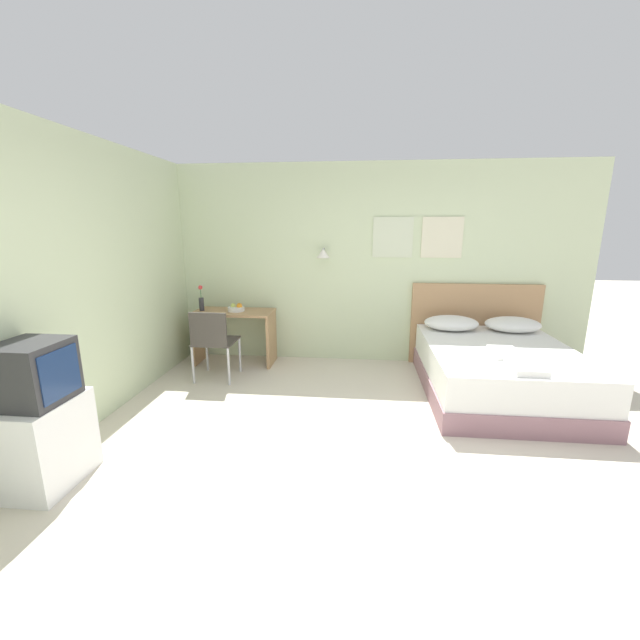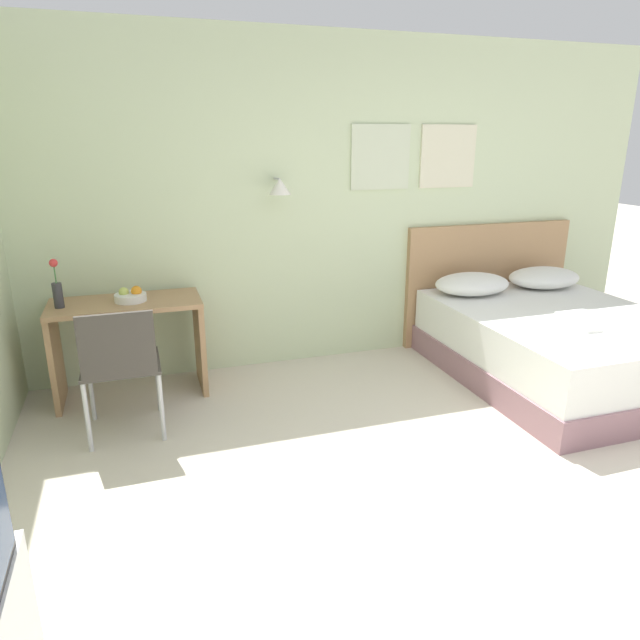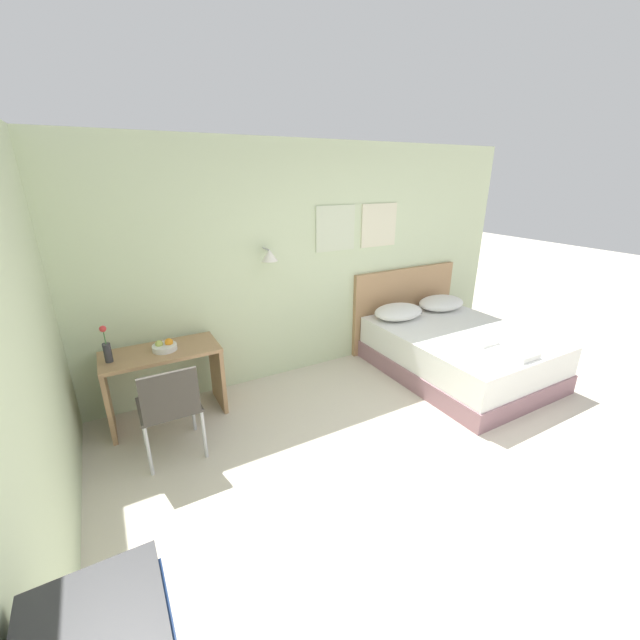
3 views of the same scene
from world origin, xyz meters
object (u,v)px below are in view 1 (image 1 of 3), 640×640
at_px(pillow_right, 513,324).
at_px(television, 33,373).
at_px(folded_towel_near_foot, 505,353).
at_px(fruit_bowl, 236,308).
at_px(desk_chair, 213,339).
at_px(flower_vase, 201,301).
at_px(tv_stand, 45,443).
at_px(headboard, 474,325).
at_px(bed, 497,371).
at_px(folded_towel_mid_bed, 526,368).
at_px(pillow_left, 451,323).
at_px(desk, 234,327).

relative_size(pillow_right, television, 1.54).
xyz_separation_m(folded_towel_near_foot, fruit_bowl, (-3.13, 1.04, 0.18)).
xyz_separation_m(desk_chair, flower_vase, (-0.38, 0.64, 0.33)).
distance_m(pillow_right, fruit_bowl, 3.56).
bearing_deg(tv_stand, fruit_bowl, 77.74).
distance_m(headboard, tv_stand, 4.80).
bearing_deg(bed, television, -152.64).
xyz_separation_m(folded_towel_mid_bed, television, (-3.74, -1.20, 0.27)).
bearing_deg(television, tv_stand, 180.00).
relative_size(folded_towel_mid_bed, flower_vase, 0.98).
distance_m(pillow_left, pillow_right, 0.75).
bearing_deg(pillow_left, desk, 179.01).
relative_size(bed, tv_stand, 3.09).
distance_m(desk_chair, tv_stand, 2.10).
distance_m(pillow_right, tv_stand, 4.93).
relative_size(pillow_right, fruit_bowl, 2.99).
bearing_deg(folded_towel_near_foot, flower_vase, 164.22).
bearing_deg(television, flower_vase, 87.66).
bearing_deg(folded_towel_mid_bed, pillow_left, 103.66).
bearing_deg(tv_stand, headboard, 38.23).
xyz_separation_m(folded_towel_near_foot, desk_chair, (-3.22, 0.38, -0.06)).
bearing_deg(folded_towel_near_foot, fruit_bowl, 161.68).
xyz_separation_m(headboard, flower_vase, (-3.66, -0.30, 0.31)).
distance_m(folded_towel_near_foot, folded_towel_mid_bed, 0.45).
height_order(pillow_right, television, television).
bearing_deg(desk, pillow_left, -0.99).
xyz_separation_m(bed, folded_towel_mid_bed, (-0.02, -0.75, 0.31)).
height_order(pillow_left, desk, pillow_left).
xyz_separation_m(desk, desk_chair, (-0.05, -0.67, 0.03)).
xyz_separation_m(pillow_right, desk_chair, (-3.65, -0.62, -0.12)).
height_order(headboard, folded_towel_mid_bed, headboard).
bearing_deg(flower_vase, bed, -11.15).
distance_m(fruit_bowl, flower_vase, 0.48).
distance_m(desk, flower_vase, 0.56).
bearing_deg(desk, folded_towel_mid_bed, -25.04).
xyz_separation_m(headboard, tv_stand, (-3.77, -2.97, -0.23)).
relative_size(desk_chair, flower_vase, 2.54).
height_order(fruit_bowl, television, television).
xyz_separation_m(fruit_bowl, flower_vase, (-0.47, -0.02, 0.09)).
bearing_deg(pillow_right, folded_towel_mid_bed, -105.31).
bearing_deg(fruit_bowl, pillow_left, -0.78).
relative_size(pillow_left, folded_towel_near_foot, 1.95).
xyz_separation_m(headboard, desk_chair, (-3.28, -0.94, -0.02)).
height_order(desk, tv_stand, desk).
bearing_deg(fruit_bowl, pillow_right, -0.61).
bearing_deg(pillow_right, fruit_bowl, 179.39).
height_order(headboard, tv_stand, headboard).
height_order(pillow_left, flower_vase, flower_vase).
xyz_separation_m(fruit_bowl, tv_stand, (-0.58, -2.69, -0.45)).
bearing_deg(folded_towel_near_foot, headboard, 87.58).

